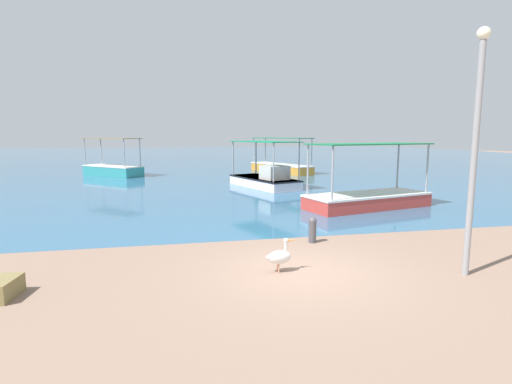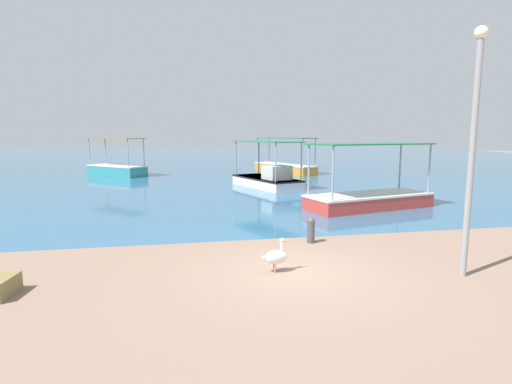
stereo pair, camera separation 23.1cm
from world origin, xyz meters
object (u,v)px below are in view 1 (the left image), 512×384
at_px(fishing_boat_far_left, 113,168).
at_px(fishing_boat_outer, 266,178).
at_px(fishing_boat_far_right, 368,196).
at_px(fishing_boat_near_right, 281,166).
at_px(lamp_post, 475,140).
at_px(cargo_crate, 4,289).
at_px(mooring_bollard, 312,229).
at_px(pelican, 280,256).

xyz_separation_m(fishing_boat_far_left, fishing_boat_outer, (10.05, -9.04, 0.00)).
bearing_deg(fishing_boat_far_right, fishing_boat_far_left, 127.84).
bearing_deg(fishing_boat_near_right, lamp_post, -95.53).
relative_size(fishing_boat_far_right, cargo_crate, 7.35).
relative_size(mooring_bollard, cargo_crate, 0.95).
distance_m(fishing_boat_far_right, cargo_crate, 13.86).
distance_m(fishing_boat_outer, cargo_crate, 17.46).
xyz_separation_m(lamp_post, cargo_crate, (-9.82, 0.70, -2.88)).
bearing_deg(mooring_bollard, pelican, -125.47).
height_order(fishing_boat_near_right, lamp_post, lamp_post).
bearing_deg(lamp_post, mooring_bollard, 126.88).
distance_m(fishing_boat_near_right, fishing_boat_outer, 9.67).
xyz_separation_m(fishing_boat_far_right, fishing_boat_outer, (-2.83, 7.54, 0.06)).
height_order(fishing_boat_outer, cargo_crate, fishing_boat_outer).
relative_size(fishing_boat_near_right, mooring_bollard, 8.92).
relative_size(fishing_boat_near_right, pelican, 8.55).
bearing_deg(pelican, cargo_crate, -176.55).
bearing_deg(lamp_post, fishing_boat_far_right, 77.63).
height_order(fishing_boat_outer, mooring_bollard, fishing_boat_outer).
bearing_deg(fishing_boat_outer, cargo_crate, -120.25).
xyz_separation_m(fishing_boat_far_left, mooring_bollard, (8.57, -21.50, -0.17)).
bearing_deg(fishing_boat_far_left, cargo_crate, -87.03).
bearing_deg(fishing_boat_outer, fishing_boat_far_right, -69.42).
bearing_deg(fishing_boat_far_right, fishing_boat_outer, 110.58).
height_order(fishing_boat_far_left, cargo_crate, fishing_boat_far_left).
xyz_separation_m(mooring_bollard, cargo_crate, (-7.32, -2.62, -0.22)).
relative_size(fishing_boat_far_left, lamp_post, 0.90).
distance_m(fishing_boat_outer, mooring_bollard, 12.55).
distance_m(fishing_boat_near_right, pelican, 24.66).
bearing_deg(fishing_boat_far_right, cargo_crate, -147.01).
xyz_separation_m(pelican, cargo_crate, (-5.70, -0.34, -0.19)).
distance_m(fishing_boat_near_right, cargo_crate, 27.05).
distance_m(fishing_boat_near_right, lamp_post, 25.07).
distance_m(fishing_boat_far_right, lamp_post, 8.82).
bearing_deg(cargo_crate, pelican, 3.45).
height_order(pelican, mooring_bollard, pelican).
bearing_deg(fishing_boat_far_right, lamp_post, -102.37).
height_order(fishing_boat_far_left, fishing_boat_outer, fishing_boat_far_left).
bearing_deg(fishing_boat_far_left, fishing_boat_outer, -41.98).
bearing_deg(fishing_boat_near_right, fishing_boat_outer, -110.75).
bearing_deg(mooring_bollard, lamp_post, -53.12).
bearing_deg(fishing_boat_near_right, pelican, -105.34).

